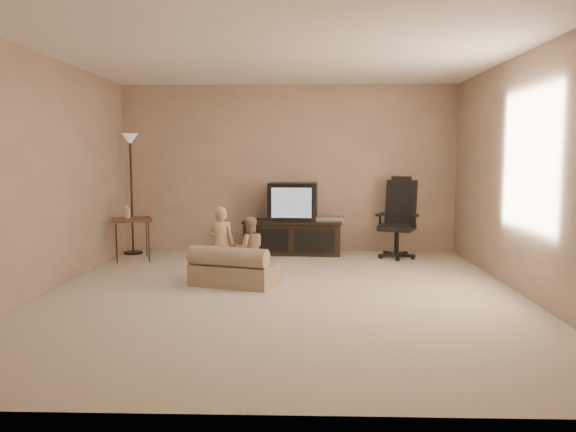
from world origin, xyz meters
The scene contains 9 objects.
floor centered at (0.00, 0.00, 0.00)m, with size 5.50×5.50×0.00m, color beige.
room_shell centered at (0.00, 0.00, 1.52)m, with size 5.50×5.50×5.50m.
tv_stand centered at (0.07, 2.49, 0.44)m, with size 1.49×0.63×1.05m.
office_chair centered at (1.57, 2.22, 0.41)m, with size 0.70×0.71×1.15m.
side_table centered at (-2.16, 1.91, 0.56)m, with size 0.67×0.67×0.79m.
floor_lamp centered at (-2.30, 2.42, 1.29)m, with size 0.27×0.27×1.77m.
child_sofa centered at (-0.56, 0.39, 0.18)m, with size 1.03×0.77×0.45m.
toddler_left centered at (-0.72, 0.62, 0.43)m, with size 0.32×0.23×0.87m, color #D3AB84.
toddler_right centered at (-0.39, 0.66, 0.37)m, with size 0.36×0.20×0.74m, color #D3AB84.
Camera 1 is at (0.25, -5.72, 1.43)m, focal length 35.00 mm.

